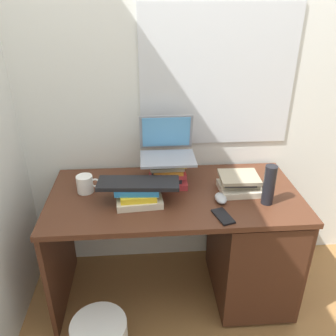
{
  "coord_description": "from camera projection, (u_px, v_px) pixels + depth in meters",
  "views": [
    {
      "loc": [
        -0.16,
        -1.62,
        1.71
      ],
      "look_at": [
        -0.04,
        -0.04,
        0.9
      ],
      "focal_mm": 36.91,
      "sensor_mm": 36.0,
      "label": 1
    }
  ],
  "objects": [
    {
      "name": "ground_plane",
      "position": [
        174.0,
        289.0,
        2.22
      ],
      "size": [
        6.0,
        6.0,
        0.0
      ],
      "primitive_type": "plane",
      "color": "olive"
    },
    {
      "name": "wall_back",
      "position": [
        170.0,
        72.0,
        1.97
      ],
      "size": [
        6.0,
        0.06,
        2.6
      ],
      "color": "silver",
      "rests_on": "ground"
    },
    {
      "name": "desk",
      "position": [
        233.0,
        241.0,
        2.05
      ],
      "size": [
        1.37,
        0.67,
        0.72
      ],
      "color": "#4C2819",
      "rests_on": "ground"
    },
    {
      "name": "book_stack_tall",
      "position": [
        168.0,
        172.0,
        1.96
      ],
      "size": [
        0.22,
        0.19,
        0.15
      ],
      "color": "#B22D33",
      "rests_on": "desk"
    },
    {
      "name": "book_stack_keyboard_riser",
      "position": [
        138.0,
        194.0,
        1.8
      ],
      "size": [
        0.25,
        0.2,
        0.1
      ],
      "color": "beige",
      "rests_on": "desk"
    },
    {
      "name": "book_stack_side",
      "position": [
        239.0,
        183.0,
        1.91
      ],
      "size": [
        0.23,
        0.19,
        0.09
      ],
      "color": "beige",
      "rests_on": "desk"
    },
    {
      "name": "laptop",
      "position": [
        167.0,
        147.0,
        1.95
      ],
      "size": [
        0.3,
        0.26,
        0.22
      ],
      "color": "gray",
      "rests_on": "book_stack_tall"
    },
    {
      "name": "keyboard",
      "position": [
        138.0,
        183.0,
        1.78
      ],
      "size": [
        0.43,
        0.17,
        0.02
      ],
      "primitive_type": "cube",
      "rotation": [
        0.0,
        0.0,
        -0.08
      ],
      "color": "black",
      "rests_on": "book_stack_keyboard_riser"
    },
    {
      "name": "computer_mouse",
      "position": [
        221.0,
        198.0,
        1.82
      ],
      "size": [
        0.06,
        0.1,
        0.04
      ],
      "primitive_type": "ellipsoid",
      "color": "#A5A8AD",
      "rests_on": "desk"
    },
    {
      "name": "mug",
      "position": [
        85.0,
        184.0,
        1.89
      ],
      "size": [
        0.13,
        0.09,
        0.1
      ],
      "color": "white",
      "rests_on": "desk"
    },
    {
      "name": "water_bottle",
      "position": [
        269.0,
        185.0,
        1.76
      ],
      "size": [
        0.06,
        0.06,
        0.22
      ],
      "primitive_type": "cylinder",
      "color": "black",
      "rests_on": "desk"
    },
    {
      "name": "cell_phone",
      "position": [
        223.0,
        216.0,
        1.69
      ],
      "size": [
        0.1,
        0.15,
        0.01
      ],
      "primitive_type": "cube",
      "rotation": [
        0.0,
        0.0,
        0.28
      ],
      "color": "black",
      "rests_on": "desk"
    }
  ]
}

